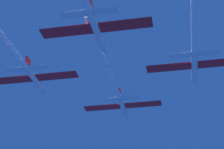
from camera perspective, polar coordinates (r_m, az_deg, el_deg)
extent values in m
cylinder|color=white|center=(97.46, 1.63, -4.81)|extent=(1.30, 11.86, 1.30)
cone|color=white|center=(104.04, 2.27, -6.40)|extent=(1.28, 2.61, 1.28)
ellipsoid|color=black|center=(100.04, 1.86, -5.12)|extent=(0.91, 2.37, 0.65)
cube|color=red|center=(97.78, -1.42, -4.90)|extent=(9.01, 2.61, 0.28)
cube|color=red|center=(96.33, 4.61, -4.42)|extent=(9.01, 2.61, 0.28)
cube|color=red|center=(93.89, 1.15, -2.76)|extent=(0.34, 2.14, 1.90)
cube|color=white|center=(93.42, -0.49, -3.71)|extent=(4.06, 1.57, 0.28)
cube|color=white|center=(92.63, 2.78, -3.45)|extent=(4.06, 1.57, 0.28)
cylinder|color=white|center=(78.15, -0.95, 1.66)|extent=(1.17, 32.19, 1.17)
cylinder|color=white|center=(86.25, -11.25, -0.70)|extent=(1.30, 11.86, 1.30)
cone|color=white|center=(92.24, -9.69, -2.79)|extent=(1.28, 2.61, 1.28)
ellipsoid|color=black|center=(88.64, -10.63, -1.17)|extent=(0.91, 2.37, 0.65)
cube|color=red|center=(87.73, -14.53, -0.81)|extent=(9.01, 2.61, 0.28)
cube|color=red|center=(84.09, -8.12, -0.22)|extent=(9.01, 2.61, 0.28)
cube|color=red|center=(83.22, -12.29, 1.79)|extent=(0.34, 2.14, 1.90)
cube|color=white|center=(83.27, -14.17, 0.73)|extent=(4.06, 1.57, 0.28)
cube|color=white|center=(81.30, -10.72, 1.09)|extent=(4.06, 1.57, 0.28)
cylinder|color=white|center=(80.10, 12.06, 1.14)|extent=(1.30, 11.86, 1.30)
cone|color=white|center=(86.47, 12.06, -1.21)|extent=(1.28, 2.61, 1.28)
ellipsoid|color=black|center=(82.64, 12.02, 0.59)|extent=(0.91, 2.37, 0.65)
cube|color=red|center=(79.49, 8.35, 1.02)|extent=(9.01, 2.61, 0.28)
cube|color=red|center=(80.00, 15.74, 1.67)|extent=(9.01, 2.61, 0.28)
cube|color=red|center=(76.84, 11.93, 3.92)|extent=(0.34, 2.14, 1.90)
cube|color=white|center=(75.70, 10.03, 2.82)|extent=(4.06, 1.57, 0.28)
cube|color=white|center=(75.98, 14.07, 3.16)|extent=(4.06, 1.57, 0.28)
cylinder|color=white|center=(66.80, -2.29, 6.56)|extent=(1.30, 11.86, 1.30)
cone|color=white|center=(72.67, -1.04, 3.31)|extent=(1.28, 2.61, 1.28)
ellipsoid|color=black|center=(69.20, -1.81, 5.71)|extent=(0.91, 2.37, 0.65)
cube|color=red|center=(67.50, -6.70, 6.34)|extent=(9.01, 2.61, 0.28)
cube|color=red|center=(65.54, 2.04, 7.34)|extent=(9.01, 2.61, 0.28)
cube|color=red|center=(64.09, -3.20, 10.14)|extent=(0.34, 2.14, 1.90)
cube|color=white|center=(63.51, -5.67, 8.83)|extent=(4.06, 1.57, 0.28)
cube|color=white|center=(62.44, -0.87, 9.43)|extent=(4.06, 1.57, 0.28)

